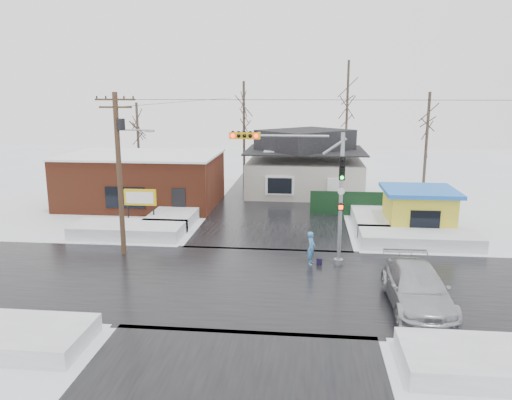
# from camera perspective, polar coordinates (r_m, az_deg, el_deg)

# --- Properties ---
(ground) EXTENTS (120.00, 120.00, 0.00)m
(ground) POSITION_cam_1_polar(r_m,az_deg,el_deg) (24.39, 0.25, -9.40)
(ground) COLOR white
(ground) RESTS_ON ground
(road_ns) EXTENTS (10.00, 120.00, 0.02)m
(road_ns) POSITION_cam_1_polar(r_m,az_deg,el_deg) (24.38, 0.25, -9.38)
(road_ns) COLOR black
(road_ns) RESTS_ON ground
(road_ew) EXTENTS (120.00, 10.00, 0.02)m
(road_ew) POSITION_cam_1_polar(r_m,az_deg,el_deg) (24.38, 0.25, -9.38)
(road_ew) COLOR black
(road_ew) RESTS_ON ground
(snowbank_nw) EXTENTS (7.00, 3.00, 0.80)m
(snowbank_nw) POSITION_cam_1_polar(r_m,az_deg,el_deg) (32.77, -14.37, -3.34)
(snowbank_nw) COLOR white
(snowbank_nw) RESTS_ON ground
(snowbank_ne) EXTENTS (7.00, 3.00, 0.80)m
(snowbank_ne) POSITION_cam_1_polar(r_m,az_deg,el_deg) (31.51, 18.14, -4.20)
(snowbank_ne) COLOR white
(snowbank_ne) RESTS_ON ground
(snowbank_se) EXTENTS (7.00, 3.00, 0.70)m
(snowbank_se) POSITION_cam_1_polar(r_m,az_deg,el_deg) (19.04, 27.11, -16.24)
(snowbank_se) COLOR white
(snowbank_se) RESTS_ON ground
(snowbank_nside_w) EXTENTS (3.00, 8.00, 0.80)m
(snowbank_nside_w) POSITION_cam_1_polar(r_m,az_deg,el_deg) (36.79, -8.78, -1.39)
(snowbank_nside_w) COLOR white
(snowbank_nside_w) RESTS_ON ground
(snowbank_nside_e) EXTENTS (3.00, 8.00, 0.80)m
(snowbank_nside_e) POSITION_cam_1_polar(r_m,az_deg,el_deg) (35.92, 13.39, -1.92)
(snowbank_nside_e) COLOR white
(snowbank_nside_e) RESTS_ON ground
(traffic_signal) EXTENTS (6.05, 0.68, 7.00)m
(traffic_signal) POSITION_cam_1_polar(r_m,az_deg,el_deg) (25.90, 6.28, 2.27)
(traffic_signal) COLOR gray
(traffic_signal) RESTS_ON ground
(utility_pole) EXTENTS (3.15, 0.44, 9.00)m
(utility_pole) POSITION_cam_1_polar(r_m,az_deg,el_deg) (28.24, -15.27, 3.92)
(utility_pole) COLOR #382619
(utility_pole) RESTS_ON ground
(brick_building) EXTENTS (12.20, 8.20, 4.12)m
(brick_building) POSITION_cam_1_polar(r_m,az_deg,el_deg) (41.34, -12.83, 2.33)
(brick_building) COLOR brown
(brick_building) RESTS_ON ground
(marquee_sign) EXTENTS (2.20, 0.21, 2.55)m
(marquee_sign) POSITION_cam_1_polar(r_m,az_deg,el_deg) (34.69, -13.10, 0.17)
(marquee_sign) COLOR black
(marquee_sign) RESTS_ON ground
(house) EXTENTS (10.40, 8.40, 5.76)m
(house) POSITION_cam_1_polar(r_m,az_deg,el_deg) (45.00, 5.60, 4.07)
(house) COLOR #BDB6AA
(house) RESTS_ON ground
(kiosk) EXTENTS (4.60, 4.60, 2.88)m
(kiosk) POSITION_cam_1_polar(r_m,az_deg,el_deg) (34.18, 18.05, -1.08)
(kiosk) COLOR gold
(kiosk) RESTS_ON ground
(fence) EXTENTS (8.00, 0.12, 1.80)m
(fence) POSITION_cam_1_polar(r_m,az_deg,el_deg) (37.68, 12.29, -0.43)
(fence) COLOR black
(fence) RESTS_ON ground
(tree_far_left) EXTENTS (3.00, 3.00, 10.00)m
(tree_far_left) POSITION_cam_1_polar(r_m,az_deg,el_deg) (48.96, -1.40, 11.05)
(tree_far_left) COLOR #332821
(tree_far_left) RESTS_ON ground
(tree_far_mid) EXTENTS (3.00, 3.00, 12.00)m
(tree_far_mid) POSITION_cam_1_polar(r_m,az_deg,el_deg) (50.69, 10.46, 12.70)
(tree_far_mid) COLOR #332821
(tree_far_mid) RESTS_ON ground
(tree_far_right) EXTENTS (3.00, 3.00, 9.00)m
(tree_far_right) POSITION_cam_1_polar(r_m,az_deg,el_deg) (43.69, 19.10, 9.20)
(tree_far_right) COLOR #332821
(tree_far_right) RESTS_ON ground
(tree_far_west) EXTENTS (3.00, 3.00, 8.00)m
(tree_far_west) POSITION_cam_1_polar(r_m,az_deg,el_deg) (49.37, -13.43, 8.89)
(tree_far_west) COLOR #332821
(tree_far_west) RESTS_ON ground
(pedestrian) EXTENTS (0.54, 0.71, 1.78)m
(pedestrian) POSITION_cam_1_polar(r_m,az_deg,el_deg) (26.70, 6.32, -5.51)
(pedestrian) COLOR #4687C6
(pedestrian) RESTS_ON ground
(car) EXTENTS (2.47, 5.95, 1.72)m
(car) POSITION_cam_1_polar(r_m,az_deg,el_deg) (22.47, 17.94, -9.62)
(car) COLOR #ADAEB4
(car) RESTS_ON ground
(shopping_bag) EXTENTS (0.30, 0.18, 0.35)m
(shopping_bag) POSITION_cam_1_polar(r_m,az_deg,el_deg) (26.81, 7.24, -7.06)
(shopping_bag) COLOR black
(shopping_bag) RESTS_ON ground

